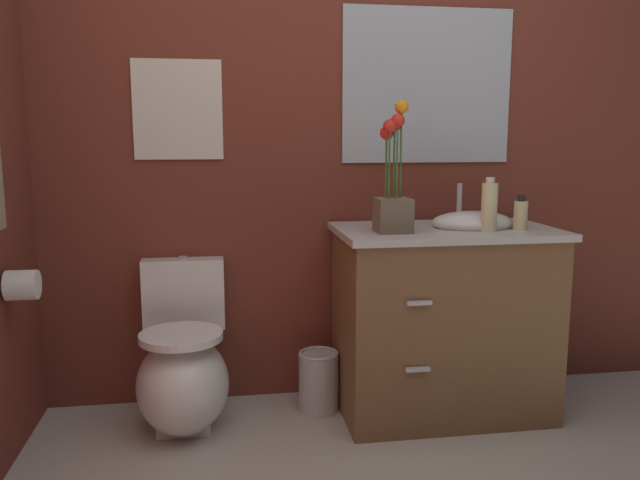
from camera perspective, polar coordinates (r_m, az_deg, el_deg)
wall_back at (r=3.03m, az=6.70°, el=9.76°), size 4.39×0.05×2.50m
toilet at (r=2.80m, az=-12.14°, el=-11.36°), size 0.38×0.59×0.69m
vanity_cabinet at (r=2.88m, az=11.00°, el=-6.89°), size 0.94×0.56×1.01m
flower_vase at (r=2.62m, az=6.57°, el=4.27°), size 0.14×0.14×0.53m
soap_bottle at (r=2.72m, az=14.91°, el=2.93°), size 0.07×0.07×0.22m
lotion_bottle at (r=2.80m, az=17.52°, el=2.18°), size 0.06×0.06×0.15m
trash_bin at (r=2.92m, az=-0.12°, el=-12.49°), size 0.18×0.18×0.27m
wall_poster at (r=2.90m, az=-12.61°, el=11.31°), size 0.38×0.01×0.43m
wall_mirror at (r=3.06m, az=9.61°, el=13.44°), size 0.80×0.01×0.70m
toilet_paper_roll at (r=2.59m, az=-25.11°, el=-3.67°), size 0.11×0.11×0.11m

